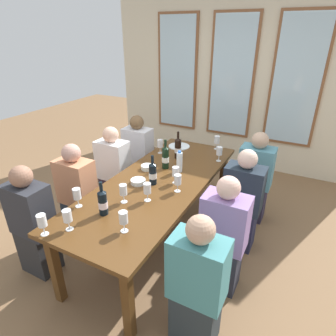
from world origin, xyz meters
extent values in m
plane|color=brown|center=(0.00, 0.00, 0.00)|extent=(12.00, 12.00, 0.00)
cube|color=beige|center=(0.00, 2.42, 1.45)|extent=(4.11, 0.06, 2.90)
cube|color=brown|center=(-0.95, 2.38, 1.45)|extent=(0.72, 0.03, 1.88)
cube|color=silver|center=(-0.95, 2.36, 1.45)|extent=(0.64, 0.01, 1.80)
cube|color=brown|center=(0.00, 2.38, 1.45)|extent=(0.72, 0.03, 1.88)
cube|color=silver|center=(0.00, 2.36, 1.45)|extent=(0.64, 0.01, 1.80)
cube|color=brown|center=(0.95, 2.38, 1.45)|extent=(0.72, 0.03, 1.88)
cube|color=silver|center=(0.95, 2.36, 1.45)|extent=(0.64, 0.01, 1.80)
cube|color=#573618|center=(0.00, 0.00, 0.72)|extent=(0.91, 2.37, 0.04)
cube|color=#573618|center=(-0.36, -1.09, 0.35)|extent=(0.07, 0.07, 0.70)
cube|color=#573618|center=(0.36, -1.09, 0.35)|extent=(0.07, 0.07, 0.70)
cube|color=#573618|center=(-0.36, 1.09, 0.35)|extent=(0.07, 0.07, 0.70)
cube|color=#573618|center=(0.36, 1.09, 0.35)|extent=(0.07, 0.07, 0.70)
cylinder|color=white|center=(-0.22, 0.95, 0.74)|extent=(0.28, 0.28, 0.01)
cylinder|color=black|center=(-0.01, -0.08, 0.84)|extent=(0.07, 0.08, 0.20)
cone|color=black|center=(-0.01, -0.08, 0.96)|extent=(0.07, 0.08, 0.02)
cylinder|color=black|center=(-0.01, -0.08, 1.01)|extent=(0.03, 0.03, 0.08)
cylinder|color=white|center=(-0.01, -0.08, 0.83)|extent=(0.08, 0.08, 0.06)
cylinder|color=black|center=(-0.07, 0.61, 0.86)|extent=(0.08, 0.07, 0.23)
cone|color=black|center=(-0.07, 0.61, 0.98)|extent=(0.08, 0.07, 0.02)
cylinder|color=black|center=(-0.07, 0.61, 1.03)|extent=(0.03, 0.03, 0.08)
cylinder|color=silver|center=(-0.07, 0.61, 0.84)|extent=(0.08, 0.08, 0.06)
cylinder|color=black|center=(-0.07, 0.30, 0.86)|extent=(0.08, 0.07, 0.23)
cone|color=black|center=(-0.07, 0.30, 0.98)|extent=(0.08, 0.07, 0.02)
cylinder|color=black|center=(-0.07, 0.30, 1.03)|extent=(0.03, 0.03, 0.08)
cylinder|color=white|center=(-0.07, 0.30, 0.84)|extent=(0.08, 0.08, 0.06)
cylinder|color=black|center=(-0.11, -0.71, 0.84)|extent=(0.08, 0.07, 0.20)
cone|color=black|center=(-0.11, -0.71, 0.95)|extent=(0.08, 0.07, 0.02)
cylinder|color=black|center=(-0.11, -0.71, 1.00)|extent=(0.03, 0.03, 0.08)
cylinder|color=white|center=(-0.11, -0.71, 0.83)|extent=(0.08, 0.08, 0.06)
cylinder|color=white|center=(-0.15, -0.14, 0.76)|extent=(0.15, 0.15, 0.04)
cylinder|color=white|center=(-0.24, 0.18, 0.76)|extent=(0.13, 0.13, 0.05)
cylinder|color=white|center=(0.10, 0.29, 0.85)|extent=(0.06, 0.06, 0.22)
cylinder|color=blue|center=(0.10, 0.29, 0.97)|extent=(0.04, 0.04, 0.02)
cylinder|color=white|center=(-0.34, -1.13, 0.74)|extent=(0.06, 0.06, 0.00)
cylinder|color=white|center=(-0.34, -1.13, 0.78)|extent=(0.01, 0.01, 0.07)
cylinder|color=white|center=(-0.34, -1.13, 0.87)|extent=(0.07, 0.07, 0.09)
cylinder|color=white|center=(0.24, 1.10, 0.74)|extent=(0.06, 0.06, 0.00)
cylinder|color=white|center=(0.24, 1.10, 0.78)|extent=(0.01, 0.01, 0.07)
cylinder|color=white|center=(0.24, 1.10, 0.87)|extent=(0.07, 0.07, 0.09)
cylinder|color=#590C19|center=(0.24, 1.10, 0.83)|extent=(0.06, 0.06, 0.02)
cylinder|color=white|center=(0.18, 0.04, 0.74)|extent=(0.06, 0.06, 0.00)
cylinder|color=white|center=(0.18, 0.04, 0.78)|extent=(0.01, 0.01, 0.07)
cylinder|color=white|center=(0.18, 0.04, 0.87)|extent=(0.07, 0.07, 0.09)
cylinder|color=white|center=(0.10, -0.37, 0.74)|extent=(0.06, 0.06, 0.00)
cylinder|color=white|center=(0.10, -0.37, 0.78)|extent=(0.01, 0.01, 0.07)
cylinder|color=white|center=(0.10, -0.37, 0.87)|extent=(0.07, 0.07, 0.09)
cylinder|color=#590C19|center=(0.10, -0.37, 0.84)|extent=(0.06, 0.06, 0.03)
cylinder|color=white|center=(-0.21, -1.00, 0.74)|extent=(0.06, 0.06, 0.00)
cylinder|color=white|center=(-0.21, -1.00, 0.78)|extent=(0.01, 0.01, 0.07)
cylinder|color=white|center=(-0.21, -1.00, 0.87)|extent=(0.07, 0.07, 0.09)
cylinder|color=#590C19|center=(-0.21, -1.00, 0.83)|extent=(0.06, 0.06, 0.02)
cylinder|color=white|center=(-0.34, 0.65, 0.74)|extent=(0.06, 0.06, 0.00)
cylinder|color=white|center=(-0.34, 0.65, 0.78)|extent=(0.01, 0.01, 0.07)
cylinder|color=white|center=(-0.34, 0.65, 0.87)|extent=(0.07, 0.07, 0.09)
cylinder|color=beige|center=(-0.34, 0.65, 0.84)|extent=(0.06, 0.06, 0.03)
cylinder|color=white|center=(-0.38, -0.73, 0.74)|extent=(0.06, 0.06, 0.00)
cylinder|color=white|center=(-0.38, -0.73, 0.78)|extent=(0.01, 0.01, 0.07)
cylinder|color=white|center=(-0.38, -0.73, 0.87)|extent=(0.07, 0.07, 0.09)
cylinder|color=#590C19|center=(-0.38, -0.73, 0.84)|extent=(0.06, 0.06, 0.03)
cylinder|color=white|center=(0.17, -0.82, 0.74)|extent=(0.06, 0.06, 0.00)
cylinder|color=white|center=(0.17, -0.82, 0.78)|extent=(0.01, 0.01, 0.07)
cylinder|color=white|center=(0.17, -0.82, 0.87)|extent=(0.07, 0.07, 0.09)
cylinder|color=#590C19|center=(0.17, -0.82, 0.84)|extent=(0.06, 0.06, 0.04)
cylinder|color=white|center=(0.27, -0.10, 0.74)|extent=(0.06, 0.06, 0.00)
cylinder|color=white|center=(0.27, -0.10, 0.78)|extent=(0.01, 0.01, 0.07)
cylinder|color=white|center=(0.27, -0.10, 0.87)|extent=(0.07, 0.07, 0.09)
cylinder|color=white|center=(0.39, 0.75, 0.74)|extent=(0.06, 0.06, 0.00)
cylinder|color=white|center=(0.39, 0.75, 0.78)|extent=(0.01, 0.01, 0.07)
cylinder|color=white|center=(0.39, 0.75, 0.87)|extent=(0.07, 0.07, 0.09)
cylinder|color=beige|center=(0.39, 0.75, 0.84)|extent=(0.06, 0.06, 0.04)
cylinder|color=white|center=(-0.07, -0.49, 0.74)|extent=(0.06, 0.06, 0.00)
cylinder|color=white|center=(-0.07, -0.49, 0.78)|extent=(0.01, 0.01, 0.07)
cylinder|color=white|center=(-0.07, -0.49, 0.87)|extent=(0.07, 0.07, 0.09)
cylinder|color=maroon|center=(-0.07, -0.49, 0.83)|extent=(0.06, 0.06, 0.03)
cube|color=#262244|center=(-0.80, 0.84, 0.23)|extent=(0.32, 0.24, 0.45)
cube|color=silver|center=(-0.80, 0.84, 0.69)|extent=(0.38, 0.24, 0.48)
sphere|color=brown|center=(-0.80, 0.84, 1.02)|extent=(0.19, 0.19, 0.19)
cube|color=#2C273D|center=(0.80, 0.90, 0.23)|extent=(0.32, 0.24, 0.45)
cube|color=teal|center=(0.80, 0.90, 0.69)|extent=(0.38, 0.24, 0.48)
sphere|color=tan|center=(0.80, 0.90, 1.02)|extent=(0.19, 0.19, 0.19)
cube|color=#322331|center=(-0.80, 0.29, 0.23)|extent=(0.32, 0.24, 0.45)
cube|color=silver|center=(-0.80, 0.29, 0.69)|extent=(0.38, 0.24, 0.48)
sphere|color=beige|center=(-0.80, 0.29, 1.02)|extent=(0.19, 0.19, 0.19)
cube|color=#23243E|center=(0.80, 0.33, 0.23)|extent=(0.32, 0.24, 0.45)
cube|color=#1E2834|center=(0.80, 0.33, 0.69)|extent=(0.38, 0.24, 0.48)
sphere|color=beige|center=(0.80, 0.33, 1.02)|extent=(0.19, 0.19, 0.19)
cube|color=#2A2A2B|center=(-0.80, -0.91, 0.23)|extent=(0.32, 0.24, 0.45)
cube|color=#2A2C32|center=(-0.80, -0.91, 0.69)|extent=(0.38, 0.24, 0.48)
sphere|color=#996A52|center=(-0.80, -0.91, 1.02)|extent=(0.19, 0.19, 0.19)
cube|color=#283136|center=(0.80, -0.87, 0.23)|extent=(0.32, 0.24, 0.45)
cube|color=teal|center=(0.80, -0.87, 0.69)|extent=(0.38, 0.24, 0.48)
sphere|color=tan|center=(0.80, -0.87, 1.02)|extent=(0.19, 0.19, 0.19)
cube|color=#252F3C|center=(-0.80, -0.34, 0.23)|extent=(0.32, 0.24, 0.45)
cube|color=tan|center=(-0.80, -0.34, 0.69)|extent=(0.38, 0.24, 0.48)
sphere|color=tan|center=(-0.80, -0.34, 1.02)|extent=(0.19, 0.19, 0.19)
cube|color=#272A36|center=(0.80, -0.29, 0.23)|extent=(0.32, 0.24, 0.45)
cube|color=#9071B1|center=(0.80, -0.29, 0.69)|extent=(0.38, 0.24, 0.48)
sphere|color=beige|center=(0.80, -0.29, 1.02)|extent=(0.19, 0.19, 0.19)
camera|label=1|loc=(1.27, -2.21, 2.11)|focal=30.49mm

